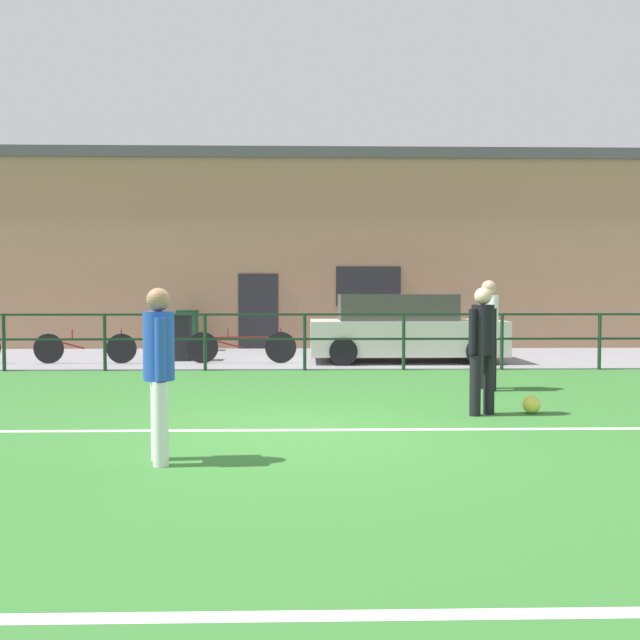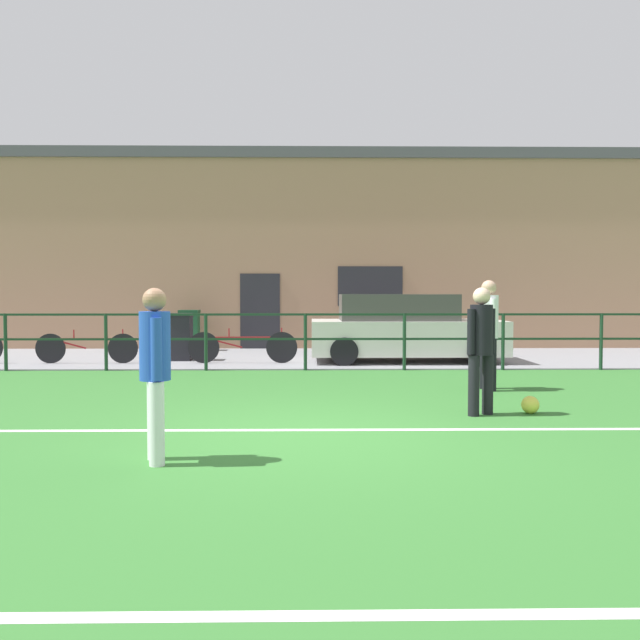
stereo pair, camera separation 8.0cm
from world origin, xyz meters
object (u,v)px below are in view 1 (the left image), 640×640
object	(u,v)px
bicycle_parked_0	(241,347)
trash_bin_0	(178,337)
player_winger	(159,364)
trash_bin_1	(188,330)
soccer_ball_match	(531,405)
bicycle_parked_2	(85,348)
player_goalkeeper	(483,343)
spectator_child	(150,331)
player_striker	(488,328)
parked_car_red	(403,329)

from	to	relation	value
bicycle_parked_0	trash_bin_0	distance (m)	1.63
player_winger	trash_bin_1	bearing A→B (deg)	-8.52
soccer_ball_match	trash_bin_1	size ratio (longest dim) A/B	0.21
bicycle_parked_2	trash_bin_1	xyz separation A→B (m)	(1.66, 3.18, 0.21)
player_goalkeeper	spectator_child	bearing A→B (deg)	-80.66
player_striker	bicycle_parked_0	world-z (taller)	player_striker
player_goalkeeper	spectator_child	world-z (taller)	player_goalkeeper
player_winger	soccer_ball_match	xyz separation A→B (m)	(4.26, 2.36, -0.80)
soccer_ball_match	trash_bin_1	xyz separation A→B (m)	(-6.08, 9.15, 0.45)
trash_bin_0	trash_bin_1	size ratio (longest dim) A/B	0.99
bicycle_parked_0	trash_bin_1	distance (m)	3.64
spectator_child	bicycle_parked_0	size ratio (longest dim) A/B	0.47
spectator_child	trash_bin_1	distance (m)	1.99
soccer_ball_match	spectator_child	bearing A→B (deg)	132.45
player_goalkeeper	player_striker	distance (m)	2.26
bicycle_parked_2	trash_bin_0	size ratio (longest dim) A/B	2.07
player_goalkeeper	soccer_ball_match	world-z (taller)	player_goalkeeper
player_winger	bicycle_parked_2	size ratio (longest dim) A/B	0.72
bicycle_parked_2	trash_bin_0	world-z (taller)	trash_bin_0
player_goalkeeper	parked_car_red	xyz separation A→B (m)	(-0.06, 6.38, -0.18)
player_goalkeeper	player_striker	size ratio (longest dim) A/B	0.92
parked_car_red	trash_bin_1	distance (m)	6.08
parked_car_red	bicycle_parked_0	world-z (taller)	parked_car_red
spectator_child	bicycle_parked_0	distance (m)	2.62
player_striker	soccer_ball_match	xyz separation A→B (m)	(-0.02, -2.07, -0.89)
player_winger	trash_bin_1	world-z (taller)	player_winger
player_striker	parked_car_red	world-z (taller)	player_striker
bicycle_parked_2	player_goalkeeper	bearing A→B (deg)	-40.57
spectator_child	bicycle_parked_0	xyz separation A→B (m)	(2.28, -1.26, -0.28)
player_winger	soccer_ball_match	world-z (taller)	player_winger
trash_bin_0	player_winger	bearing A→B (deg)	-80.04
player_striker	parked_car_red	xyz separation A→B (m)	(-0.74, 4.22, -0.26)
soccer_ball_match	spectator_child	distance (m)	9.82
player_striker	trash_bin_1	size ratio (longest dim) A/B	1.62
player_striker	soccer_ball_match	size ratio (longest dim) A/B	7.72
parked_car_red	trash_bin_1	xyz separation A→B (m)	(-5.36, 2.86, -0.17)
player_goalkeeper	trash_bin_0	xyz separation A→B (m)	(-5.16, 6.67, -0.36)
soccer_ball_match	bicycle_parked_2	xyz separation A→B (m)	(-7.74, 5.97, 0.25)
player_winger	bicycle_parked_2	world-z (taller)	player_winger
player_goalkeeper	trash_bin_0	distance (m)	8.44
bicycle_parked_0	trash_bin_1	bearing A→B (deg)	118.84
player_winger	spectator_child	distance (m)	9.88
player_goalkeeper	trash_bin_0	bearing A→B (deg)	-82.05
trash_bin_1	spectator_child	bearing A→B (deg)	-105.51
spectator_child	player_winger	bearing A→B (deg)	96.80
player_goalkeeper	bicycle_parked_2	xyz separation A→B (m)	(-7.07, 6.06, -0.56)
parked_car_red	bicycle_parked_2	bearing A→B (deg)	-177.39
player_goalkeeper	parked_car_red	distance (m)	6.38
player_goalkeeper	soccer_ball_match	distance (m)	1.05
player_goalkeeper	player_striker	world-z (taller)	player_striker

